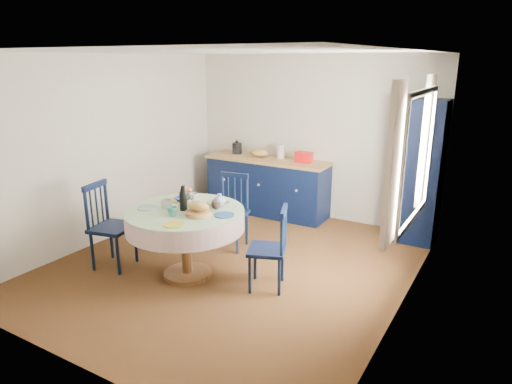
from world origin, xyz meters
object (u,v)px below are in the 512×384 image
(kitchen_counter, at_px, (268,185))
(mug_c, at_px, (216,205))
(pantry_cabinet, at_px, (415,172))
(mug_d, at_px, (194,197))
(mug_a, at_px, (167,204))
(chair_far, at_px, (230,211))
(chair_left, at_px, (109,225))
(mug_b, at_px, (172,212))
(cobalt_bowl, at_px, (185,199))
(dining_table, at_px, (186,221))
(chair_right, at_px, (271,248))

(kitchen_counter, height_order, mug_c, kitchen_counter)
(pantry_cabinet, xyz_separation_m, mug_d, (-2.07, -2.16, -0.11))
(mug_a, relative_size, mug_c, 1.17)
(chair_far, bearing_deg, mug_a, -108.69)
(pantry_cabinet, xyz_separation_m, chair_left, (-2.93, -2.71, -0.45))
(mug_b, distance_m, mug_c, 0.51)
(mug_c, xyz_separation_m, cobalt_bowl, (-0.47, 0.03, -0.02))
(mug_b, bearing_deg, pantry_cabinet, 54.09)
(pantry_cabinet, bearing_deg, kitchen_counter, -179.47)
(chair_far, bearing_deg, pantry_cabinet, 26.37)
(kitchen_counter, xyz_separation_m, pantry_cabinet, (2.27, -0.00, 0.50))
(dining_table, bearing_deg, chair_right, 14.20)
(kitchen_counter, height_order, chair_right, kitchen_counter)
(pantry_cabinet, bearing_deg, mug_a, -130.28)
(chair_left, distance_m, chair_right, 1.99)
(chair_right, bearing_deg, mug_b, -84.76)
(kitchen_counter, height_order, cobalt_bowl, kitchen_counter)
(mug_a, relative_size, mug_d, 1.21)
(mug_b, xyz_separation_m, mug_d, (-0.12, 0.53, 0.00))
(chair_far, bearing_deg, kitchen_counter, 89.99)
(cobalt_bowl, bearing_deg, chair_left, -147.60)
(chair_left, height_order, mug_c, chair_left)
(dining_table, height_order, chair_left, dining_table)
(chair_far, distance_m, mug_d, 0.78)
(mug_d, bearing_deg, pantry_cabinet, 46.19)
(mug_a, height_order, mug_b, mug_a)
(mug_a, bearing_deg, chair_left, -165.79)
(kitchen_counter, height_order, chair_far, kitchen_counter)
(chair_left, bearing_deg, kitchen_counter, -25.96)
(chair_left, distance_m, mug_c, 1.36)
(pantry_cabinet, height_order, mug_b, pantry_cabinet)
(pantry_cabinet, distance_m, mug_b, 3.32)
(mug_d, bearing_deg, chair_left, -147.38)
(chair_left, xyz_separation_m, chair_far, (0.92, 1.24, -0.03))
(kitchen_counter, distance_m, pantry_cabinet, 2.32)
(kitchen_counter, height_order, mug_b, kitchen_counter)
(chair_far, xyz_separation_m, mug_a, (-0.16, -1.05, 0.36))
(mug_d, distance_m, cobalt_bowl, 0.11)
(chair_left, bearing_deg, mug_c, -82.01)
(chair_right, distance_m, mug_a, 1.28)
(chair_right, bearing_deg, mug_a, -96.91)
(chair_far, xyz_separation_m, mug_c, (0.33, -0.78, 0.35))
(mug_c, bearing_deg, chair_left, -159.76)
(chair_right, height_order, mug_a, chair_right)
(mug_a, xyz_separation_m, mug_c, (0.49, 0.27, -0.01))
(kitchen_counter, xyz_separation_m, mug_a, (0.09, -2.52, 0.39))
(mug_a, bearing_deg, mug_b, -36.89)
(mug_a, distance_m, mug_b, 0.29)
(chair_right, bearing_deg, mug_c, -108.64)
(chair_far, relative_size, chair_right, 1.06)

